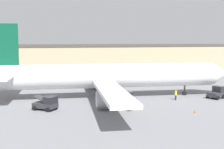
% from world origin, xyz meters
% --- Properties ---
extents(ground_plane, '(400.00, 400.00, 0.00)m').
position_xyz_m(ground_plane, '(0.00, 0.00, 0.00)').
color(ground_plane, slate).
extents(terminal_building, '(95.57, 16.45, 8.61)m').
position_xyz_m(terminal_building, '(2.27, 37.29, 4.31)').
color(terminal_building, tan).
rests_on(terminal_building, ground_plane).
extents(airplane, '(43.31, 39.95, 12.11)m').
position_xyz_m(airplane, '(-1.00, 0.17, 3.59)').
color(airplane, silver).
rests_on(airplane, ground_plane).
extents(ground_crew_worker, '(0.36, 0.36, 1.63)m').
position_xyz_m(ground_crew_worker, '(8.98, -5.34, 0.87)').
color(ground_crew_worker, '#1E2338').
rests_on(ground_crew_worker, ground_plane).
extents(baggage_tug, '(3.33, 3.02, 2.54)m').
position_xyz_m(baggage_tug, '(-1.10, -8.49, 1.13)').
color(baggage_tug, yellow).
rests_on(baggage_tug, ground_plane).
extents(belt_loader_truck, '(3.55, 3.46, 1.95)m').
position_xyz_m(belt_loader_truck, '(-11.30, -5.33, 0.93)').
color(belt_loader_truck, '#2D2D33').
rests_on(belt_loader_truck, ground_plane).
extents(pushback_tug, '(2.99, 2.75, 1.97)m').
position_xyz_m(pushback_tug, '(16.11, -6.27, 0.91)').
color(pushback_tug, '#2D2D33').
rests_on(pushback_tug, ground_plane).
extents(safety_cone_near, '(0.36, 0.36, 0.55)m').
position_xyz_m(safety_cone_near, '(6.96, -13.32, 0.28)').
color(safety_cone_near, '#EF590F').
rests_on(safety_cone_near, ground_plane).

